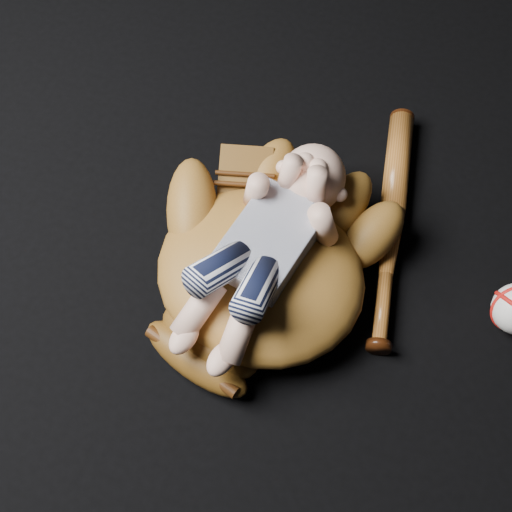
% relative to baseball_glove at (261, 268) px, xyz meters
% --- Properties ---
extents(baseball_glove, '(0.53, 0.57, 0.15)m').
position_rel_baseball_glove_xyz_m(baseball_glove, '(0.00, 0.00, 0.00)').
color(baseball_glove, brown).
rests_on(baseball_glove, ground).
extents(newborn_baby, '(0.26, 0.42, 0.16)m').
position_rel_baseball_glove_xyz_m(newborn_baby, '(-0.00, -0.01, 0.06)').
color(newborn_baby, '#EBB397').
rests_on(newborn_baby, baseball_glove).
extents(baseball_bat, '(0.12, 0.47, 0.04)m').
position_rel_baseball_glove_xyz_m(baseball_bat, '(0.17, 0.18, -0.05)').
color(baseball_bat, '#94521C').
rests_on(baseball_bat, ground).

